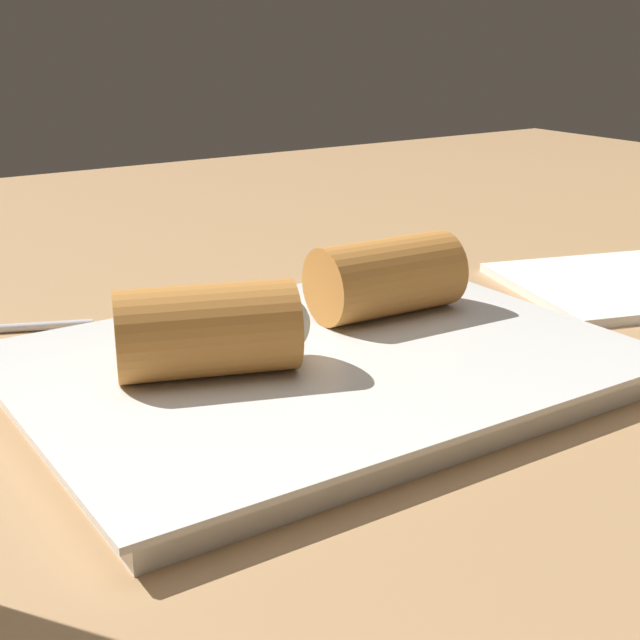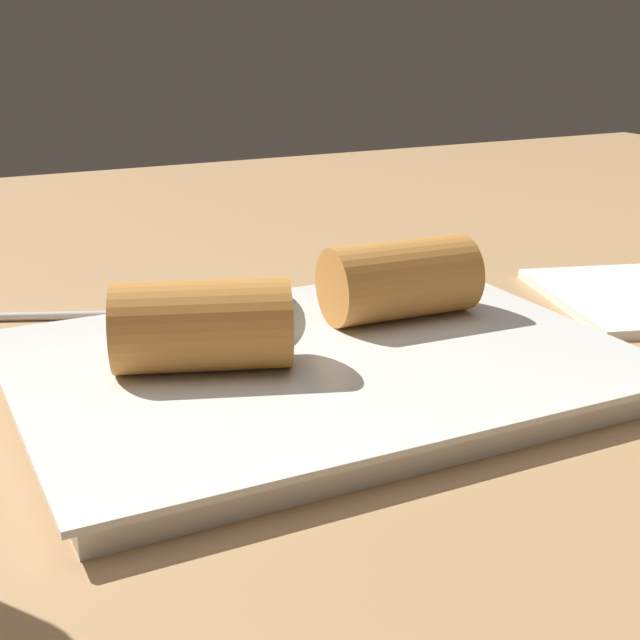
# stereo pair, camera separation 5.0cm
# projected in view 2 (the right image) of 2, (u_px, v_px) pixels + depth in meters

# --- Properties ---
(table_surface) EXTENTS (1.80, 1.40, 0.02)m
(table_surface) POSITION_uv_depth(u_px,v_px,m) (273.00, 430.00, 0.41)
(table_surface) COLOR #A87F54
(table_surface) RESTS_ON ground
(serving_plate) EXTENTS (0.29, 0.21, 0.01)m
(serving_plate) POSITION_uv_depth(u_px,v_px,m) (320.00, 367.00, 0.43)
(serving_plate) COLOR silver
(serving_plate) RESTS_ON table_surface
(roll_front_left) EXTENTS (0.09, 0.05, 0.04)m
(roll_front_left) POSITION_uv_depth(u_px,v_px,m) (407.00, 279.00, 0.48)
(roll_front_left) COLOR #B77533
(roll_front_left) RESTS_ON serving_plate
(roll_front_right) EXTENTS (0.09, 0.07, 0.04)m
(roll_front_right) POSITION_uv_depth(u_px,v_px,m) (211.00, 325.00, 0.41)
(roll_front_right) COLOR #B77533
(roll_front_right) RESTS_ON serving_plate
(spoon) EXTENTS (0.16, 0.08, 0.01)m
(spoon) POSITION_uv_depth(u_px,v_px,m) (179.00, 306.00, 0.53)
(spoon) COLOR silver
(spoon) RESTS_ON table_surface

